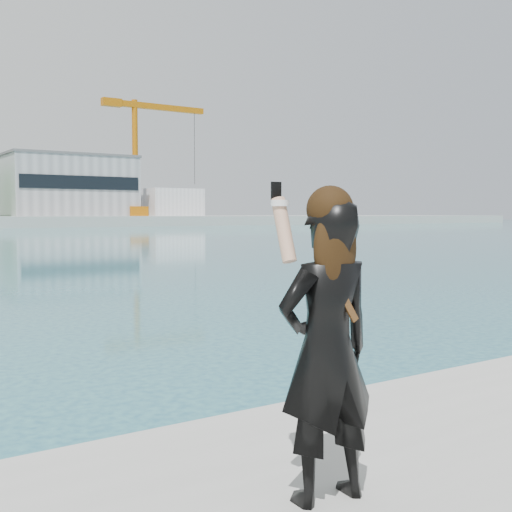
{
  "coord_description": "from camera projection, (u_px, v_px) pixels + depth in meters",
  "views": [
    {
      "loc": [
        -2.22,
        -3.32,
        2.4
      ],
      "look_at": [
        0.06,
        0.06,
        2.13
      ],
      "focal_mm": 45.0,
      "sensor_mm": 36.0,
      "label": 1
    }
  ],
  "objects": [
    {
      "name": "warehouse_grey_right",
      "position": [
        69.0,
        186.0,
        131.8
      ],
      "size": [
        25.5,
        15.35,
        12.5
      ],
      "color": "gray",
      "rests_on": "far_quay"
    },
    {
      "name": "woman",
      "position": [
        327.0,
        341.0,
        3.54
      ],
      "size": [
        0.64,
        0.45,
        1.78
      ],
      "rotation": [
        0.0,
        0.0,
        3.07
      ],
      "color": "black",
      "rests_on": "near_quay"
    },
    {
      "name": "dock_crane",
      "position": [
        141.0,
        153.0,
        133.78
      ],
      "size": [
        23.0,
        4.0,
        24.0
      ],
      "color": "orange",
      "rests_on": "far_quay"
    },
    {
      "name": "ancillary_shed",
      "position": [
        170.0,
        202.0,
        142.65
      ],
      "size": [
        12.0,
        10.0,
        6.0
      ],
      "primitive_type": "cube",
      "color": "silver",
      "rests_on": "far_quay"
    }
  ]
}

